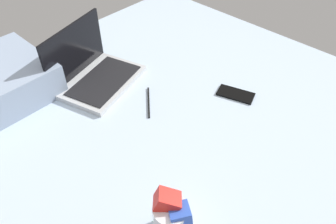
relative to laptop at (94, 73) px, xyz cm
name	(u,v)px	position (x,y,z in cm)	size (l,w,h in cm)	color
bed_mattress	(136,137)	(-4.51, -28.61, -13.41)	(180.00, 140.00, 18.00)	silver
laptop	(94,73)	(0.00, 0.00, 0.00)	(38.09, 31.27, 23.00)	#B7BABC
snack_cup	(171,218)	(-25.92, -66.28, 2.01)	(9.40, 11.94, 15.10)	silver
cell_phone	(236,94)	(32.14, -46.76, -4.01)	(6.80, 14.00, 0.80)	black
charger_cable	(149,102)	(5.69, -25.35, -4.11)	(17.00, 0.60, 0.60)	black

